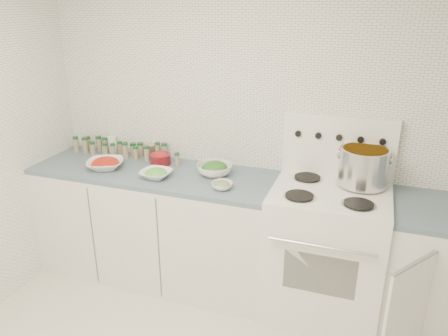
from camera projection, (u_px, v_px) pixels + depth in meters
room_walls at (189, 146)px, 1.72m from camera, size 3.54×3.04×2.52m
counter_left at (157, 224)px, 3.43m from camera, size 1.85×0.62×0.90m
stove at (326, 248)px, 3.01m from camera, size 0.76×0.70×1.36m
stock_pot at (364, 165)px, 2.87m from camera, size 0.34×0.32×0.25m
bowl_tomato at (105, 164)px, 3.29m from camera, size 0.35×0.35×0.09m
bowl_snowpea at (156, 174)px, 3.12m from camera, size 0.23×0.23×0.07m
bowl_broccoli at (215, 169)px, 3.17m from camera, size 0.32×0.32×0.10m
bowl_zucchini at (222, 185)px, 2.94m from camera, size 0.19×0.19×0.06m
bowl_pepper at (160, 158)px, 3.37m from camera, size 0.16×0.16×0.10m
salt_canister at (113, 145)px, 3.62m from camera, size 0.07×0.07×0.14m
tin_can at (150, 151)px, 3.52m from camera, size 0.08×0.08×0.10m
spice_cluster at (120, 149)px, 3.55m from camera, size 0.98×0.16×0.13m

